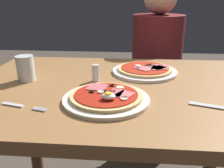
# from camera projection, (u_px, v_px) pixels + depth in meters

# --- Properties ---
(dining_table) EXTENTS (1.17, 0.81, 0.77)m
(dining_table) POSITION_uv_depth(u_px,v_px,m) (118.00, 114.00, 0.97)
(dining_table) COLOR olive
(dining_table) RESTS_ON ground
(pizza_foreground) EXTENTS (0.28, 0.28, 0.05)m
(pizza_foreground) POSITION_uv_depth(u_px,v_px,m) (106.00, 98.00, 0.78)
(pizza_foreground) COLOR silver
(pizza_foreground) RESTS_ON dining_table
(pizza_across_left) EXTENTS (0.28, 0.28, 0.03)m
(pizza_across_left) POSITION_uv_depth(u_px,v_px,m) (145.00, 70.00, 1.06)
(pizza_across_left) COLOR white
(pizza_across_left) RESTS_ON dining_table
(water_glass_near) EXTENTS (0.07, 0.07, 0.10)m
(water_glass_near) POSITION_uv_depth(u_px,v_px,m) (26.00, 70.00, 0.96)
(water_glass_near) COLOR silver
(water_glass_near) RESTS_ON dining_table
(fork) EXTENTS (0.16, 0.05, 0.00)m
(fork) POSITION_uv_depth(u_px,v_px,m) (20.00, 106.00, 0.74)
(fork) COLOR silver
(fork) RESTS_ON dining_table
(salt_shaker) EXTENTS (0.03, 0.03, 0.07)m
(salt_shaker) POSITION_uv_depth(u_px,v_px,m) (96.00, 73.00, 0.95)
(salt_shaker) COLOR white
(salt_shaker) RESTS_ON dining_table
(diner_person) EXTENTS (0.32, 0.32, 1.18)m
(diner_person) POSITION_uv_depth(u_px,v_px,m) (155.00, 79.00, 1.63)
(diner_person) COLOR black
(diner_person) RESTS_ON ground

